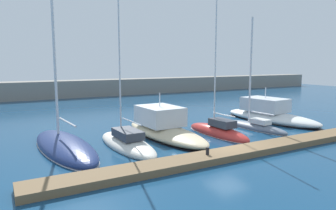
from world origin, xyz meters
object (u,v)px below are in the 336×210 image
Objects in this scene: sailboat_ivory_second at (127,143)px; motorboat_white_sixth at (269,114)px; sailboat_slate_fifth at (256,126)px; dock_bollard at (207,151)px; mooring_buoy_white at (178,110)px; motorboat_sand_third at (163,127)px; sailboat_red_fourth at (218,132)px; sailboat_navy_nearest at (64,145)px.

motorboat_white_sixth is (16.08, 2.09, 0.41)m from sailboat_ivory_second.
sailboat_slate_fifth is 22.54× the size of dock_bollard.
sailboat_slate_fifth is 4.68m from motorboat_white_sixth.
motorboat_white_sixth is 12.34× the size of mooring_buoy_white.
motorboat_sand_third is 1.07× the size of sailboat_slate_fifth.
motorboat_white_sixth is (8.36, 2.43, 0.40)m from sailboat_red_fourth.
dock_bollard is (-4.73, -5.00, 0.34)m from sailboat_red_fourth.
sailboat_navy_nearest reaches higher than dock_bollard.
motorboat_sand_third is at bearing 61.10° from sailboat_red_fourth.
sailboat_ivory_second is at bearing -113.84° from sailboat_navy_nearest.
sailboat_ivory_second is 15.40× the size of mooring_buoy_white.
sailboat_ivory_second is 17.11m from mooring_buoy_white.
mooring_buoy_white is (7.94, 10.89, -0.69)m from motorboat_sand_third.
sailboat_navy_nearest is at bearing 79.32° from sailboat_slate_fifth.
sailboat_slate_fifth is 0.91× the size of motorboat_white_sixth.
mooring_buoy_white is 19.86m from dock_bollard.
sailboat_ivory_second reaches higher than sailboat_slate_fifth.
motorboat_sand_third is 4.45m from sailboat_red_fourth.
motorboat_white_sixth is 11.33m from mooring_buoy_white.
sailboat_ivory_second reaches higher than dock_bollard.
sailboat_ivory_second reaches higher than mooring_buoy_white.
sailboat_ivory_second is 1.37× the size of sailboat_slate_fifth.
sailboat_ivory_second reaches higher than motorboat_white_sixth.
motorboat_sand_third is 11.99× the size of mooring_buoy_white.
mooring_buoy_white is at bearing -59.41° from sailboat_navy_nearest.
sailboat_navy_nearest is 1.76× the size of sailboat_slate_fifth.
sailboat_navy_nearest is 1.65× the size of motorboat_sand_third.
sailboat_slate_fifth is at bearing -105.00° from motorboat_sand_third.
sailboat_navy_nearest is 39.65× the size of dock_bollard.
sailboat_slate_fifth is 12.70m from mooring_buoy_white.
motorboat_sand_third is 13.50m from mooring_buoy_white.
sailboat_slate_fifth is at bearing 29.67° from dock_bollard.
motorboat_white_sixth is at bearing -76.66° from sailboat_red_fourth.
sailboat_ivory_second is 30.96× the size of dock_bollard.
sailboat_ivory_second is at bearing 110.65° from motorboat_sand_third.
mooring_buoy_white is 2.01× the size of dock_bollard.
sailboat_ivory_second is at bearing 84.67° from sailboat_red_fourth.
mooring_buoy_white is (11.68, 12.50, -0.27)m from sailboat_ivory_second.
sailboat_ivory_second is 12.01m from sailboat_slate_fifth.
sailboat_slate_fifth reaches higher than motorboat_white_sixth.
sailboat_navy_nearest is at bearing -144.49° from mooring_buoy_white.
mooring_buoy_white is at bearing 16.51° from motorboat_white_sixth.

